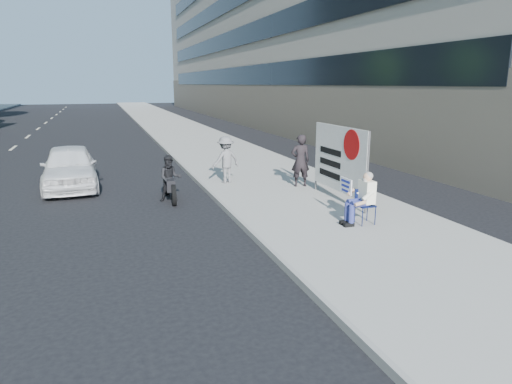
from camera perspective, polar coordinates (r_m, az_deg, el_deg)
name	(u,v)px	position (r m, az deg, el deg)	size (l,w,h in m)	color
ground	(202,261)	(9.50, -6.83, -8.59)	(160.00, 160.00, 0.00)	black
near_sidewalk	(197,139)	(29.41, -7.42, 6.53)	(5.00, 120.00, 0.15)	#9F9D95
near_building	(307,11)	(45.22, 6.37, 21.54)	(14.00, 70.00, 20.00)	#A49B8D
seated_protester	(361,195)	(11.46, 13.04, -0.41)	(0.83, 1.12, 1.31)	#111B4D
jogger	(226,160)	(15.93, -3.79, 4.06)	(1.05, 0.60, 1.62)	slate
pedestrian_woman	(300,161)	(15.37, 5.57, 3.93)	(0.64, 0.42, 1.75)	black
protest_banner	(339,159)	(13.55, 10.35, 4.10)	(0.08, 3.06, 2.20)	#4C4C4C
white_sedan_near	(70,167)	(16.99, -22.27, 2.92)	(1.75, 4.36, 1.48)	white
motorcycle	(170,181)	(14.25, -10.67, 1.41)	(0.73, 2.05, 1.42)	black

